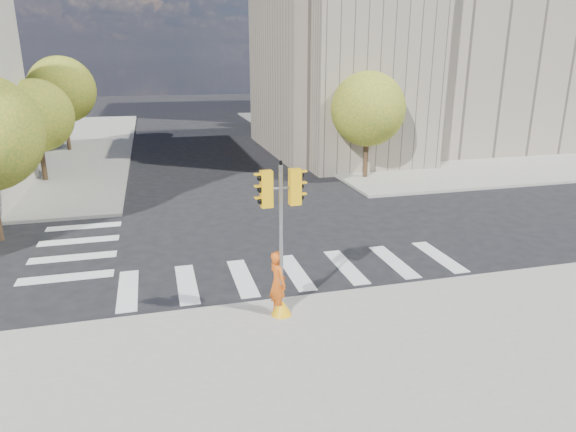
# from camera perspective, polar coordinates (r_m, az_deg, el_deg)

# --- Properties ---
(ground) EXTENTS (160.00, 160.00, 0.00)m
(ground) POSITION_cam_1_polar(r_m,az_deg,el_deg) (19.13, -0.50, -3.91)
(ground) COLOR black
(ground) RESTS_ON ground
(sidewalk_far_right) EXTENTS (28.00, 40.00, 0.15)m
(sidewalk_far_right) POSITION_cam_1_polar(r_m,az_deg,el_deg) (50.15, 14.62, 9.01)
(sidewalk_far_right) COLOR gray
(sidewalk_far_right) RESTS_ON ground
(civic_building) EXTENTS (26.00, 16.00, 19.39)m
(civic_building) POSITION_cam_1_polar(r_m,az_deg,el_deg) (41.52, 14.62, 17.34)
(civic_building) COLOR gray
(civic_building) RESTS_ON ground
(tree_lw_mid) EXTENTS (4.00, 4.00, 5.77)m
(tree_lw_mid) POSITION_cam_1_polar(r_m,az_deg,el_deg) (32.01, -26.17, 9.97)
(tree_lw_mid) COLOR #382616
(tree_lw_mid) RESTS_ON ground
(tree_lw_far) EXTENTS (4.80, 4.80, 6.95)m
(tree_lw_far) POSITION_cam_1_polar(r_m,az_deg,el_deg) (41.78, -23.83, 12.70)
(tree_lw_far) COLOR #382616
(tree_lw_far) RESTS_ON ground
(tree_re_near) EXTENTS (4.20, 4.20, 6.16)m
(tree_re_near) POSITION_cam_1_polar(r_m,az_deg,el_deg) (29.89, 8.88, 11.66)
(tree_re_near) COLOR #382616
(tree_re_near) RESTS_ON ground
(tree_re_mid) EXTENTS (4.60, 4.60, 6.66)m
(tree_re_mid) POSITION_cam_1_polar(r_m,az_deg,el_deg) (41.11, 2.07, 13.81)
(tree_re_mid) COLOR #382616
(tree_re_mid) RESTS_ON ground
(tree_re_far) EXTENTS (4.00, 4.00, 5.88)m
(tree_re_far) POSITION_cam_1_polar(r_m,az_deg,el_deg) (52.72, -1.83, 14.09)
(tree_re_far) COLOR #382616
(tree_re_far) RESTS_ON ground
(lamp_near) EXTENTS (0.35, 0.18, 8.11)m
(lamp_near) POSITION_cam_1_polar(r_m,az_deg,el_deg) (33.72, 6.96, 13.28)
(lamp_near) COLOR black
(lamp_near) RESTS_ON sidewalk_far_right
(lamp_far) EXTENTS (0.35, 0.18, 8.11)m
(lamp_far) POSITION_cam_1_polar(r_m,az_deg,el_deg) (46.99, 0.49, 14.55)
(lamp_far) COLOR black
(lamp_far) RESTS_ON sidewalk_far_right
(traffic_signal) EXTENTS (1.07, 0.56, 4.30)m
(traffic_signal) POSITION_cam_1_polar(r_m,az_deg,el_deg) (13.61, -0.77, -4.15)
(traffic_signal) COLOR #E9A70C
(traffic_signal) RESTS_ON sidewalk_near
(photographer) EXTENTS (0.59, 0.75, 1.82)m
(photographer) POSITION_cam_1_polar(r_m,az_deg,el_deg) (14.07, -1.15, -7.40)
(photographer) COLOR #D35613
(photographer) RESTS_ON sidewalk_near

